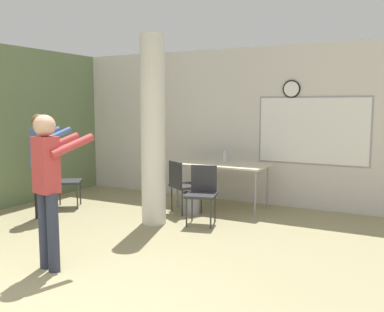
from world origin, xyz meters
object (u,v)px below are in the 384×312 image
person_watching_back (42,158)px  chair_table_front (202,190)px  chair_table_left (183,183)px  folding_table (222,167)px  chair_by_left_wall (64,178)px  person_playing_front (49,180)px  bottle_on_table (224,157)px

person_watching_back → chair_table_front: bearing=20.8°
chair_table_left → chair_table_front: (0.56, -0.41, 0.00)m
folding_table → person_watching_back: size_ratio=0.94×
chair_by_left_wall → person_playing_front: (1.93, -2.19, 0.48)m
folding_table → person_watching_back: (-2.22, -1.94, 0.24)m
chair_table_front → chair_by_left_wall: size_ratio=1.00×
chair_table_left → person_watching_back: bearing=-144.0°
folding_table → chair_table_front: (0.12, -1.05, -0.21)m
folding_table → chair_by_left_wall: (-2.48, -1.23, -0.21)m
bottle_on_table → chair_by_left_wall: (-2.44, -1.41, -0.35)m
person_watching_back → person_playing_front: 2.24m
chair_table_left → chair_table_front: same height
bottle_on_table → chair_by_left_wall: 2.84m
folding_table → person_playing_front: bearing=-99.0°
bottle_on_table → chair_table_front: size_ratio=0.26×
chair_table_front → chair_by_left_wall: 2.61m
folding_table → person_playing_front: (-0.54, -3.42, 0.27)m
bottle_on_table → person_playing_front: 3.64m
folding_table → chair_by_left_wall: bearing=-153.6°
chair_by_left_wall → person_watching_back: (0.25, -0.71, 0.46)m
chair_table_left → folding_table: bearing=55.8°
bottle_on_table → chair_table_left: size_ratio=0.26×
bottle_on_table → chair_table_left: bottle_on_table is taller
chair_table_left → chair_table_front: size_ratio=1.00×
folding_table → person_watching_back: 2.96m
folding_table → chair_by_left_wall: chair_by_left_wall is taller
chair_table_front → chair_by_left_wall: (-2.60, -0.18, 0.00)m
folding_table → person_watching_back: bearing=-138.9°
chair_table_front → person_playing_front: (-0.67, -2.37, 0.48)m
chair_by_left_wall → person_watching_back: 0.88m
chair_by_left_wall → person_watching_back: size_ratio=0.53×
folding_table → chair_table_front: size_ratio=1.77×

